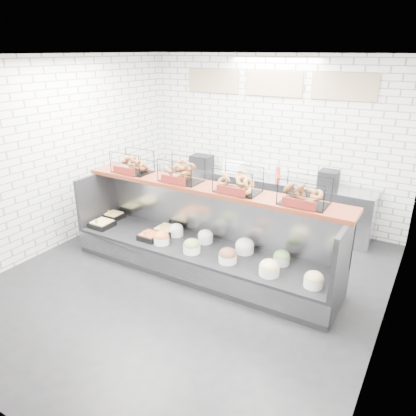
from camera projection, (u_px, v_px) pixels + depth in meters
The scene contains 5 objects.
ground at pixel (190, 280), 5.75m from camera, with size 5.50×5.50×0.00m, color black.
room_shell at pixel (212, 129), 5.47m from camera, with size 5.02×5.51×3.01m.
display_case at pixel (203, 250), 5.90m from camera, with size 4.00×0.90×1.20m.
bagel_shelf at pixel (208, 178), 5.66m from camera, with size 4.10×0.50×0.40m.
prep_counter at pixel (261, 199), 7.52m from camera, with size 4.00×0.60×1.20m.
Camera 1 is at (2.77, -4.14, 3.06)m, focal length 35.00 mm.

